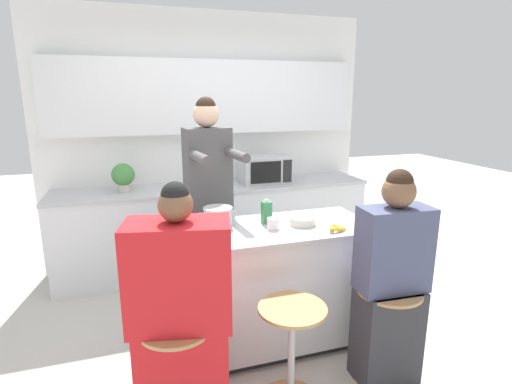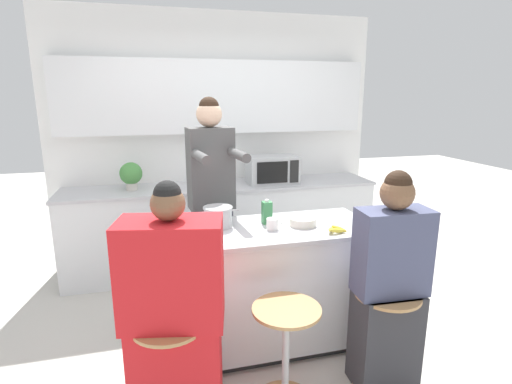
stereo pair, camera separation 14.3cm
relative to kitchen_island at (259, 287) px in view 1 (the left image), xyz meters
name	(u,v)px [view 1 (the left image)]	position (x,y,z in m)	size (l,w,h in m)	color
ground_plane	(259,343)	(0.00, 0.00, -0.47)	(16.00, 16.00, 0.00)	beige
wall_back	(209,124)	(0.00, 1.76, 1.07)	(3.52, 0.22, 2.70)	white
back_counter	(217,227)	(0.00, 1.46, -0.01)	(3.27, 0.61, 0.92)	silver
kitchen_island	(259,287)	(0.00, 0.00, 0.00)	(1.67, 0.66, 0.93)	black
bar_stool_leftmost	(178,370)	(-0.67, -0.61, -0.09)	(0.41, 0.41, 0.65)	tan
bar_stool_center	(291,349)	(0.00, -0.63, -0.09)	(0.41, 0.41, 0.65)	tan
bar_stool_rightmost	(386,328)	(0.67, -0.62, -0.09)	(0.41, 0.41, 0.65)	tan
person_cooking	(209,209)	(-0.25, 0.57, 0.46)	(0.42, 0.62, 1.83)	#383842
person_wrapped_blanket	(181,321)	(-0.64, -0.61, 0.20)	(0.59, 0.39, 1.44)	red
person_seated_near	(390,289)	(0.68, -0.61, 0.18)	(0.45, 0.28, 1.42)	#333338
cooking_pot	(218,217)	(-0.27, 0.11, 0.53)	(0.30, 0.21, 0.15)	#B7BABC
fruit_bowl	(302,221)	(0.33, -0.01, 0.49)	(0.19, 0.19, 0.06)	silver
coffee_cup_near	(273,224)	(0.09, -0.05, 0.50)	(0.11, 0.08, 0.08)	white
coffee_cup_far	(206,235)	(-0.40, -0.12, 0.50)	(0.11, 0.08, 0.08)	#4C7099
banana_bunch	(336,228)	(0.49, -0.22, 0.48)	(0.16, 0.11, 0.05)	yellow
juice_carton	(266,212)	(0.09, 0.10, 0.54)	(0.07, 0.07, 0.18)	#38844C
microwave	(265,169)	(0.54, 1.42, 0.60)	(0.53, 0.33, 0.29)	#B2B5B7
potted_plant	(123,176)	(-0.91, 1.46, 0.61)	(0.22, 0.22, 0.28)	beige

